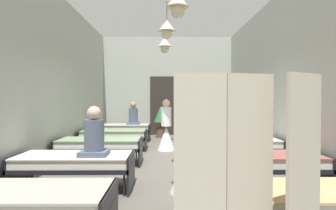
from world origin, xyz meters
TOP-DOWN VIEW (x-y plane):
  - ground_plane at (0.00, 0.00)m, footprint 5.85×11.01m
  - room_shell at (0.00, 1.15)m, footprint 5.65×10.61m
  - bed_left_row_0 at (-1.57, -3.60)m, footprint 1.90×0.84m
  - bed_right_row_0 at (1.57, -3.60)m, footprint 1.90×0.84m
  - bed_left_row_1 at (-1.57, -1.80)m, footprint 1.90×0.84m
  - bed_right_row_1 at (1.57, -1.80)m, footprint 1.90×0.84m
  - bed_left_row_2 at (-1.57, 0.00)m, footprint 1.90×0.84m
  - bed_right_row_2 at (1.57, 0.00)m, footprint 1.90×0.84m
  - bed_left_row_3 at (-1.57, 1.80)m, footprint 1.90×0.84m
  - bed_right_row_3 at (1.57, 1.80)m, footprint 1.90×0.84m
  - bed_left_row_4 at (-1.57, 3.60)m, footprint 1.90×0.84m
  - bed_right_row_4 at (1.57, 3.60)m, footprint 1.90×0.84m
  - nurse_near_aisle at (0.26, -1.99)m, footprint 0.52×0.52m
  - nurse_mid_aisle at (-0.05, 1.70)m, footprint 0.52×0.52m
  - patient_seated_primary at (-1.22, -1.90)m, footprint 0.44×0.44m
  - patient_seated_secondary at (-1.22, 3.67)m, footprint 0.44×0.44m
  - potted_plant at (-0.26, 4.38)m, footprint 0.51×0.51m
  - privacy_screen at (0.62, -4.20)m, footprint 1.24×0.25m

SIDE VIEW (x-z plane):
  - ground_plane at x=0.00m, z-range -0.10..0.00m
  - bed_left_row_0 at x=-1.57m, z-range 0.15..0.73m
  - bed_right_row_0 at x=1.57m, z-range 0.15..0.73m
  - bed_left_row_1 at x=-1.57m, z-range 0.15..0.73m
  - bed_right_row_1 at x=1.57m, z-range 0.15..0.73m
  - bed_left_row_2 at x=-1.57m, z-range 0.15..0.73m
  - bed_right_row_2 at x=1.57m, z-range 0.15..0.73m
  - bed_left_row_3 at x=-1.57m, z-range 0.15..0.73m
  - bed_right_row_3 at x=1.57m, z-range 0.15..0.73m
  - bed_left_row_4 at x=-1.57m, z-range 0.15..0.73m
  - bed_right_row_4 at x=1.57m, z-range 0.15..0.73m
  - nurse_near_aisle at x=0.26m, z-range -0.21..1.27m
  - nurse_mid_aisle at x=-0.05m, z-range -0.21..1.27m
  - potted_plant at x=-0.26m, z-range 0.16..1.37m
  - privacy_screen at x=0.62m, z-range 0.00..1.70m
  - patient_seated_primary at x=-1.22m, z-range 0.47..1.27m
  - patient_seated_secondary at x=-1.22m, z-range 0.47..1.27m
  - room_shell at x=0.00m, z-range 0.01..4.03m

